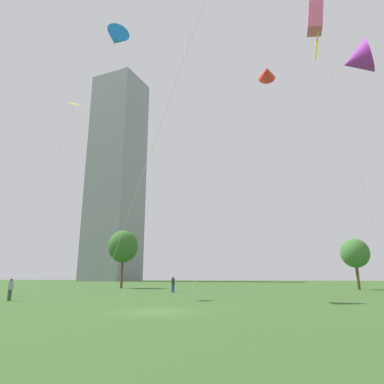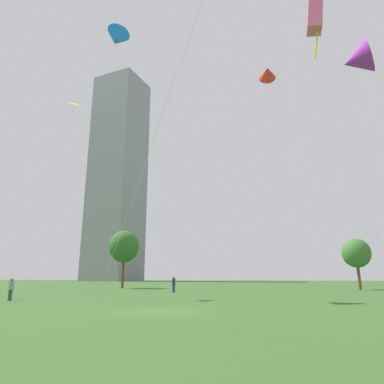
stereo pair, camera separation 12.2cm
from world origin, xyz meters
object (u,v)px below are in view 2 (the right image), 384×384
object	(u,v)px
kite_flying_5	(75,105)
distant_highrise_0	(118,174)
park_tree_1	(356,253)
person_standing_1	(11,288)
kite_flying_1	(357,60)
person_standing_2	(174,283)
kite_flying_0	(267,73)
park_tree_0	(124,247)
kite_flying_3	(315,18)
kite_flying_6	(117,38)

from	to	relation	value
kite_flying_5	distant_highrise_0	size ratio (longest dim) A/B	0.22
park_tree_1	distant_highrise_0	xyz separation A→B (m)	(-74.76, 72.31, 38.96)
person_standing_1	kite_flying_1	world-z (taller)	kite_flying_1
park_tree_1	distant_highrise_0	bearing A→B (deg)	135.96
person_standing_2	kite_flying_0	size ratio (longest dim) A/B	0.07
person_standing_2	kite_flying_1	size ratio (longest dim) A/B	0.10
person_standing_2	park_tree_1	distance (m)	26.57
park_tree_0	kite_flying_1	bearing A→B (deg)	-42.82
kite_flying_3	park_tree_0	size ratio (longest dim) A/B	2.13
person_standing_1	kite_flying_1	bearing A→B (deg)	168.97
kite_flying_0	park_tree_1	distance (m)	27.80
kite_flying_0	kite_flying_5	distance (m)	22.02
kite_flying_0	park_tree_1	bearing A→B (deg)	56.65
kite_flying_1	park_tree_0	xyz separation A→B (m)	(-29.77, 27.58, -9.69)
kite_flying_0	kite_flying_6	bearing A→B (deg)	-153.98
person_standing_2	kite_flying_0	world-z (taller)	kite_flying_0
kite_flying_3	distant_highrise_0	xyz separation A→B (m)	(-67.29, 104.70, 26.07)
kite_flying_0	park_tree_1	size ratio (longest dim) A/B	3.72
kite_flying_3	park_tree_1	bearing A→B (deg)	77.01
kite_flying_0	person_standing_1	bearing A→B (deg)	-146.28
person_standing_1	person_standing_2	size ratio (longest dim) A/B	0.91
person_standing_2	distant_highrise_0	size ratio (longest dim) A/B	0.02
kite_flying_3	kite_flying_6	distance (m)	22.53
kite_flying_6	park_tree_0	world-z (taller)	kite_flying_6
distant_highrise_0	kite_flying_0	bearing A→B (deg)	-44.04
kite_flying_5	kite_flying_1	bearing A→B (deg)	-11.94
kite_flying_5	kite_flying_6	bearing A→B (deg)	10.16
kite_flying_0	kite_flying_1	world-z (taller)	kite_flying_0
kite_flying_3	park_tree_0	distance (m)	42.04
park_tree_1	kite_flying_6	bearing A→B (deg)	-137.84
person_standing_1	kite_flying_5	size ratio (longest dim) A/B	0.08
park_tree_0	distant_highrise_0	distance (m)	92.68
kite_flying_3	distant_highrise_0	bearing A→B (deg)	122.73
person_standing_1	kite_flying_0	size ratio (longest dim) A/B	0.06
kite_flying_0	distant_highrise_0	bearing A→B (deg)	125.95
kite_flying_1	kite_flying_5	bearing A→B (deg)	168.06
park_tree_1	distant_highrise_0	world-z (taller)	distant_highrise_0
kite_flying_5	park_tree_1	bearing A→B (deg)	39.08
person_standing_1	kite_flying_5	distance (m)	18.70
person_standing_1	park_tree_0	xyz separation A→B (m)	(-3.82, 27.24, 5.46)
person_standing_2	kite_flying_1	xyz separation A→B (m)	(17.96, -16.49, 15.06)
person_standing_2	distant_highrise_0	xyz separation A→B (m)	(-52.12, 85.65, 42.88)
person_standing_1	kite_flying_3	xyz separation A→B (m)	(23.16, -2.90, 16.90)
kite_flying_0	kite_flying_6	size ratio (longest dim) A/B	0.93
park_tree_0	kite_flying_6	bearing A→B (deg)	-69.10
person_standing_2	kite_flying_5	xyz separation A→B (m)	(-7.47, -11.11, 17.91)
person_standing_1	person_standing_2	bearing A→B (deg)	-126.61
person_standing_1	kite_flying_0	bearing A→B (deg)	-156.56
kite_flying_1	person_standing_1	bearing A→B (deg)	179.26
person_standing_2	park_tree_1	xyz separation A→B (m)	(22.64, 13.35, 3.91)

